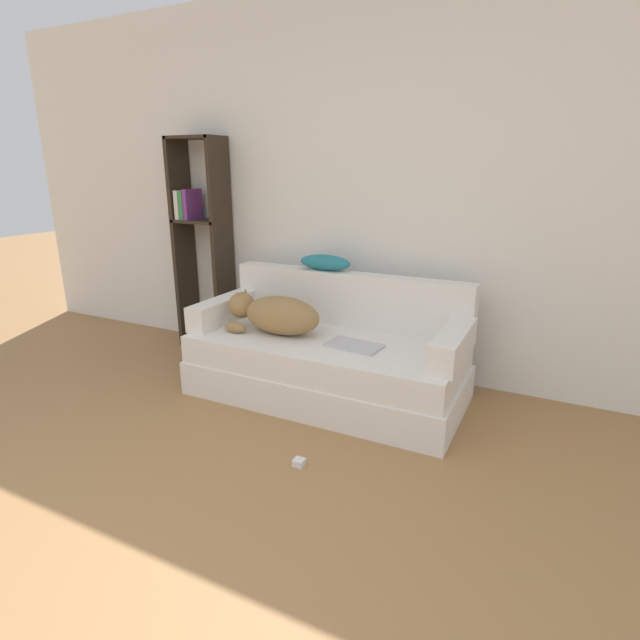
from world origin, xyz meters
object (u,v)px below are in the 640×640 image
Objects in this scene: dog at (275,314)px; power_adapter at (299,462)px; laptop at (354,345)px; couch at (326,367)px; throw_pillow at (325,262)px; bookshelf at (200,233)px.

dog reaches higher than power_adapter.
laptop is at bearing -1.59° from dog.
couch is 0.76m from throw_pillow.
couch is 0.33m from laptop.
bookshelf is (-1.03, 0.52, 0.43)m from dog.
bookshelf is (-1.39, 0.46, 0.77)m from couch.
power_adapter is at bearing -51.83° from dog.
couch is 31.81× the size of power_adapter.
power_adapter is at bearing -38.21° from bookshelf.
throw_pillow is 6.89× the size of power_adapter.
couch is 0.88m from power_adapter.
throw_pillow reaches higher than dog.
dog is 12.16× the size of power_adapter.
bookshelf reaches higher than throw_pillow.
laptop reaches higher than power_adapter.
laptop reaches higher than couch.
laptop is 0.21× the size of bookshelf.
laptop is at bearing -18.38° from bookshelf.
laptop is (0.59, -0.02, -0.12)m from dog.
throw_pillow is (-0.43, 0.45, 0.42)m from laptop.
bookshelf reaches higher than couch.
throw_pillow is at bearing 110.04° from power_adapter.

